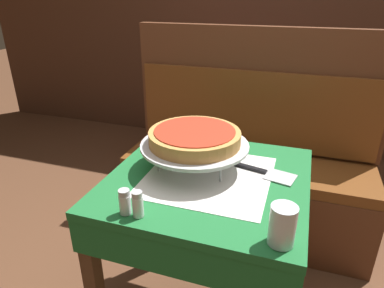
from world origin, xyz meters
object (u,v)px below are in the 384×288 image
object	(u,v)px
booth_bench	(246,176)
salt_shaker	(125,202)
water_glass_near	(282,225)
deep_dish_pizza	(195,137)
pizza_pan_stand	(195,146)
condiment_caddy	(231,68)
pepper_shaker	(138,204)
dining_table_front	(208,200)
dining_table_rear	(227,89)
pizza_server	(260,171)

from	to	relation	value
booth_bench	salt_shaker	distance (m)	1.15
water_glass_near	salt_shaker	bearing A→B (deg)	-178.46
booth_bench	deep_dish_pizza	distance (m)	0.89
pizza_pan_stand	condiment_caddy	size ratio (longest dim) A/B	2.76
booth_bench	pepper_shaker	bearing A→B (deg)	-98.69
dining_table_front	booth_bench	world-z (taller)	booth_bench
condiment_caddy	water_glass_near	bearing A→B (deg)	-73.62
dining_table_rear	pizza_server	xyz separation A→B (m)	(0.47, -1.51, 0.12)
dining_table_front	pizza_pan_stand	bearing A→B (deg)	147.56
dining_table_rear	pizza_server	bearing A→B (deg)	-72.54
dining_table_front	pizza_server	distance (m)	0.22
dining_table_rear	pizza_pan_stand	xyz separation A→B (m)	(0.23, -1.55, 0.21)
pepper_shaker	pizza_server	bearing A→B (deg)	51.42
pizza_pan_stand	pizza_server	distance (m)	0.26
water_glass_near	dining_table_front	bearing A→B (deg)	134.59
dining_table_front	water_glass_near	xyz separation A→B (m)	(0.28, -0.28, 0.16)
pepper_shaker	condiment_caddy	xyz separation A→B (m)	(-0.17, 1.99, -0.01)
dining_table_front	water_glass_near	size ratio (longest dim) A/B	6.64
pizza_server	dining_table_front	bearing A→B (deg)	-153.45
dining_table_rear	salt_shaker	xyz separation A→B (m)	(0.13, -1.89, 0.16)
pizza_pan_stand	condiment_caddy	xyz separation A→B (m)	(-0.23, 1.65, -0.06)
pizza_server	condiment_caddy	size ratio (longest dim) A/B	1.97
pizza_pan_stand	salt_shaker	world-z (taller)	pizza_pan_stand
booth_bench	water_glass_near	xyz separation A→B (m)	(0.25, -1.03, 0.46)
pepper_shaker	booth_bench	bearing A→B (deg)	81.31
dining_table_rear	pepper_shaker	size ratio (longest dim) A/B	9.95
condiment_caddy	deep_dish_pizza	bearing A→B (deg)	-81.97
salt_shaker	pepper_shaker	world-z (taller)	pepper_shaker
pizza_pan_stand	water_glass_near	xyz separation A→B (m)	(0.35, -0.33, -0.03)
dining_table_rear	condiment_caddy	distance (m)	0.18
pizza_server	water_glass_near	distance (m)	0.39
dining_table_front	dining_table_rear	size ratio (longest dim) A/B	0.92
dining_table_front	salt_shaker	size ratio (longest dim) A/B	9.45
pizza_pan_stand	salt_shaker	size ratio (longest dim) A/B	4.97
booth_bench	condiment_caddy	bearing A→B (deg)	109.18
dining_table_front	pepper_shaker	distance (m)	0.36
booth_bench	pepper_shaker	world-z (taller)	booth_bench
salt_shaker	dining_table_rear	bearing A→B (deg)	93.79
pizza_pan_stand	salt_shaker	xyz separation A→B (m)	(-0.11, -0.34, -0.05)
dining_table_front	deep_dish_pizza	xyz separation A→B (m)	(-0.07, 0.04, 0.23)
pizza_pan_stand	pizza_server	bearing A→B (deg)	10.23
pepper_shaker	dining_table_rear	bearing A→B (deg)	95.08
pizza_server	pepper_shaker	size ratio (longest dim) A/B	3.42
dining_table_front	booth_bench	size ratio (longest dim) A/B	0.53
deep_dish_pizza	condiment_caddy	bearing A→B (deg)	98.03
dining_table_front	deep_dish_pizza	bearing A→B (deg)	147.56
booth_bench	pizza_server	size ratio (longest dim) A/B	5.00
pizza_pan_stand	pepper_shaker	world-z (taller)	pizza_pan_stand
salt_shaker	deep_dish_pizza	bearing A→B (deg)	72.50
dining_table_front	booth_bench	xyz separation A→B (m)	(0.03, 0.75, -0.30)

